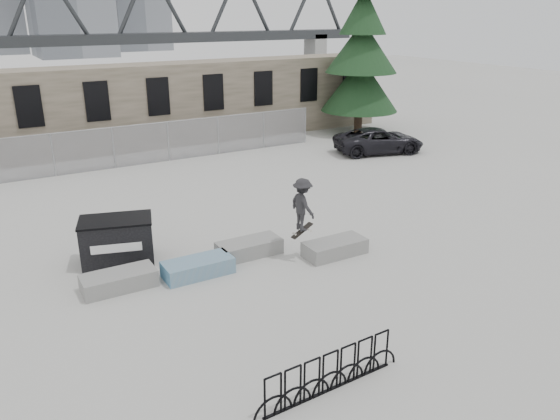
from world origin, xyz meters
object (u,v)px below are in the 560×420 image
object	(u,v)px
planter_center_left	(198,267)
dumpster	(117,240)
planter_center_right	(249,247)
spruce_tree	(361,54)
bike_rack	(330,372)
planter_far_left	(119,280)
planter_offset	(335,247)
suv	(379,140)
skateboarder	(302,205)

from	to	relation	value
planter_center_left	dumpster	size ratio (longest dim) A/B	0.83
planter_center_left	planter_center_right	bearing A→B (deg)	14.34
spruce_tree	bike_rack	bearing A→B (deg)	-129.13
planter_far_left	spruce_tree	world-z (taller)	spruce_tree
planter_center_right	spruce_tree	world-z (taller)	spruce_tree
planter_far_left	spruce_tree	size ratio (longest dim) A/B	0.17
planter_center_right	planter_offset	distance (m)	2.69
planter_offset	bike_rack	xyz separation A→B (m)	(-3.91, -5.29, 0.18)
dumpster	suv	distance (m)	17.04
planter_offset	bike_rack	size ratio (longest dim) A/B	0.56
suv	skateboarder	world-z (taller)	skateboarder
dumpster	spruce_tree	size ratio (longest dim) A/B	0.21
skateboarder	planter_far_left	bearing A→B (deg)	79.08
planter_far_left	planter_center_right	xyz separation A→B (m)	(4.12, 0.16, 0.00)
planter_center_right	spruce_tree	xyz separation A→B (m)	(14.21, 12.78, 4.51)
planter_far_left	planter_offset	xyz separation A→B (m)	(6.44, -1.20, 0.00)
planter_center_left	spruce_tree	xyz separation A→B (m)	(16.13, 13.27, 4.51)
skateboarder	planter_offset	bearing A→B (deg)	-110.41
planter_center_left	skateboarder	bearing A→B (deg)	-9.24
planter_far_left	planter_center_right	bearing A→B (deg)	2.22
planter_far_left	suv	world-z (taller)	suv
planter_center_left	bike_rack	world-z (taller)	bike_rack
planter_far_left	suv	bearing A→B (deg)	27.28
skateboarder	planter_center_right	bearing A→B (deg)	50.27
planter_offset	dumpster	xyz separation A→B (m)	(-6.00, 2.91, 0.45)
planter_center_left	spruce_tree	bearing A→B (deg)	39.43
planter_center_left	bike_rack	distance (m)	6.17
planter_center_left	planter_offset	bearing A→B (deg)	-11.51
planter_center_left	suv	world-z (taller)	suv
bike_rack	planter_center_left	bearing A→B (deg)	93.11
dumpster	skateboarder	size ratio (longest dim) A/B	1.31
planter_center_right	skateboarder	size ratio (longest dim) A/B	1.09
spruce_tree	skateboarder	world-z (taller)	spruce_tree
planter_center_left	planter_offset	world-z (taller)	same
bike_rack	skateboarder	world-z (taller)	skateboarder
bike_rack	suv	bearing A→B (deg)	47.40
dumpster	suv	size ratio (longest dim) A/B	0.50
planter_center_right	bike_rack	bearing A→B (deg)	-103.43
suv	dumpster	bearing A→B (deg)	128.43
planter_offset	dumpster	bearing A→B (deg)	154.14
planter_center_right	bike_rack	world-z (taller)	bike_rack
dumpster	spruce_tree	distance (m)	21.50
planter_center_right	skateboarder	bearing A→B (deg)	-37.79
planter_far_left	skateboarder	world-z (taller)	skateboarder
planter_center_left	planter_far_left	bearing A→B (deg)	171.41
skateboarder	bike_rack	bearing A→B (deg)	150.81
skateboarder	planter_center_left	bearing A→B (deg)	78.82
planter_far_left	bike_rack	world-z (taller)	bike_rack
planter_far_left	skateboarder	size ratio (longest dim) A/B	1.09
planter_center_left	suv	size ratio (longest dim) A/B	0.42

